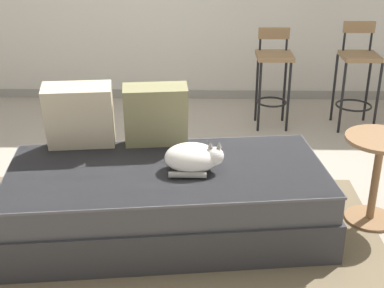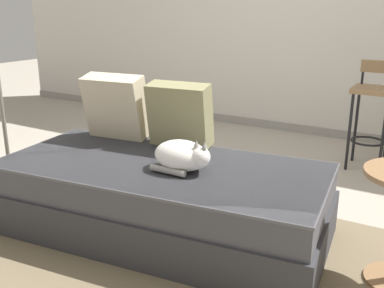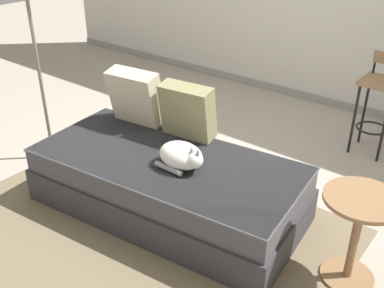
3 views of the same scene
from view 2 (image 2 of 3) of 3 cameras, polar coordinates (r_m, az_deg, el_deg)
name	(u,v)px [view 2 (image 2 of 3)]	position (r m, az deg, el deg)	size (l,w,h in m)	color
ground_plane	(195,207)	(3.12, 0.43, -7.95)	(16.00, 16.00, 0.00)	#A89E8E
wall_back_panel	(307,8)	(4.90, 14.37, 16.41)	(8.00, 0.10, 2.60)	silver
wall_baseboard_trim	(297,128)	(5.01, 13.13, 1.97)	(8.00, 0.02, 0.09)	gray
area_rug	(133,252)	(2.60, -7.54, -13.45)	(2.64, 2.01, 0.01)	#75664C
couch	(162,197)	(2.72, -3.82, -6.79)	(2.03, 1.13, 0.43)	#353539
throw_pillow_corner	(116,106)	(3.14, -9.63, 4.72)	(0.45, 0.29, 0.45)	beige
throw_pillow_middle	(180,115)	(2.90, -1.57, 3.72)	(0.43, 0.25, 0.42)	#847F56
cat	(183,156)	(2.51, -1.20, -1.50)	(0.35, 0.25, 0.20)	white
bar_stool_near_window	(372,104)	(3.98, 21.92, 4.72)	(0.32, 0.32, 0.89)	black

